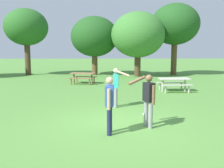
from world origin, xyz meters
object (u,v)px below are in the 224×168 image
(picnic_table_near, at_px, (174,82))
(picnic_table_far, at_px, (83,76))
(person_thrower, at_px, (110,102))
(tree_broad_center, at_px, (26,28))
(frisbee, at_px, (146,114))
(tree_far_right, at_px, (94,37))
(person_bystander, at_px, (148,97))
(tree_back_left, at_px, (175,25))
(tree_slender_mid, at_px, (138,35))
(person_catcher, at_px, (116,84))

(picnic_table_near, bearing_deg, picnic_table_far, 148.08)
(picnic_table_far, bearing_deg, picnic_table_near, -31.92)
(person_thrower, height_order, tree_broad_center, tree_broad_center)
(picnic_table_near, height_order, tree_broad_center, tree_broad_center)
(person_thrower, xyz_separation_m, frisbee, (1.41, 2.11, -0.93))
(tree_far_right, bearing_deg, picnic_table_near, -63.04)
(person_thrower, distance_m, tree_broad_center, 18.78)
(person_bystander, bearing_deg, tree_far_right, 97.93)
(picnic_table_near, distance_m, tree_far_right, 11.33)
(frisbee, bearing_deg, picnic_table_near, 63.90)
(picnic_table_far, bearing_deg, tree_back_left, 35.56)
(tree_broad_center, height_order, tree_slender_mid, tree_broad_center)
(person_catcher, distance_m, tree_slender_mid, 12.41)
(frisbee, height_order, tree_far_right, tree_far_right)
(picnic_table_near, bearing_deg, frisbee, -116.10)
(person_catcher, height_order, tree_far_right, tree_far_right)
(tree_slender_mid, bearing_deg, person_thrower, -100.56)
(tree_far_right, bearing_deg, frisbee, -80.43)
(picnic_table_far, distance_m, tree_slender_mid, 7.16)
(picnic_table_near, relative_size, tree_slender_mid, 0.31)
(tree_broad_center, distance_m, tree_slender_mid, 10.44)
(picnic_table_near, xyz_separation_m, picnic_table_far, (-5.55, 3.46, 0.00))
(person_thrower, bearing_deg, frisbee, 56.17)
(frisbee, bearing_deg, tree_back_left, 70.58)
(picnic_table_near, bearing_deg, tree_far_right, 116.96)
(tree_far_right, distance_m, tree_slender_mid, 4.24)
(picnic_table_far, height_order, tree_far_right, tree_far_right)
(person_catcher, distance_m, tree_broad_center, 16.01)
(frisbee, distance_m, tree_broad_center, 17.79)
(person_bystander, relative_size, tree_back_left, 0.25)
(person_catcher, relative_size, frisbee, 6.00)
(person_bystander, distance_m, tree_slender_mid, 14.96)
(person_thrower, xyz_separation_m, tree_slender_mid, (2.83, 15.19, 2.75))
(tree_slender_mid, height_order, tree_back_left, tree_back_left)
(person_thrower, distance_m, tree_far_right, 17.10)
(person_catcher, distance_m, picnic_table_near, 5.20)
(picnic_table_near, bearing_deg, person_bystander, -112.19)
(tree_broad_center, height_order, tree_far_right, tree_broad_center)
(tree_back_left, bearing_deg, person_bystander, -108.36)
(person_bystander, bearing_deg, person_thrower, -154.56)
(person_bystander, relative_size, tree_slender_mid, 0.29)
(picnic_table_near, relative_size, picnic_table_far, 0.89)
(person_bystander, height_order, picnic_table_near, person_bystander)
(picnic_table_near, distance_m, picnic_table_far, 6.54)
(person_catcher, xyz_separation_m, person_bystander, (0.85, -2.76, 0.00))
(person_catcher, relative_size, tree_back_left, 0.25)
(person_catcher, bearing_deg, picnic_table_far, 105.59)
(person_catcher, bearing_deg, tree_slender_mid, 78.16)
(frisbee, distance_m, picnic_table_near, 5.62)
(picnic_table_near, xyz_separation_m, tree_back_left, (2.58, 9.27, 4.15))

